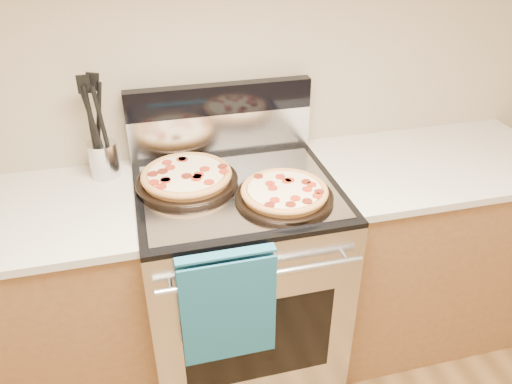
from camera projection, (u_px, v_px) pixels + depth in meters
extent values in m
plane|color=tan|center=(216.00, 49.00, 1.95)|extent=(4.00, 0.00, 4.00)
cube|color=#B7B7BC|center=(239.00, 282.00, 2.13)|extent=(0.76, 0.68, 0.90)
cube|color=black|center=(259.00, 341.00, 1.85)|extent=(0.56, 0.01, 0.40)
cube|color=black|center=(237.00, 190.00, 1.89)|extent=(0.76, 0.68, 0.02)
cube|color=silver|center=(221.00, 133.00, 2.09)|extent=(0.76, 0.06, 0.18)
cube|color=black|center=(220.00, 99.00, 2.01)|extent=(0.76, 0.06, 0.12)
cylinder|color=silver|center=(263.00, 275.00, 1.63)|extent=(0.70, 0.03, 0.03)
cube|color=gray|center=(239.00, 191.00, 1.86)|extent=(0.70, 0.55, 0.01)
cube|color=brown|center=(21.00, 316.00, 1.97)|extent=(1.00, 0.62, 0.88)
cube|color=brown|center=(421.00, 248.00, 2.34)|extent=(1.00, 0.62, 0.88)
cube|color=#BCB5A8|center=(439.00, 163.00, 2.11)|extent=(1.02, 0.64, 0.03)
cylinder|color=silver|center=(104.00, 159.00, 1.95)|extent=(0.15, 0.15, 0.14)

